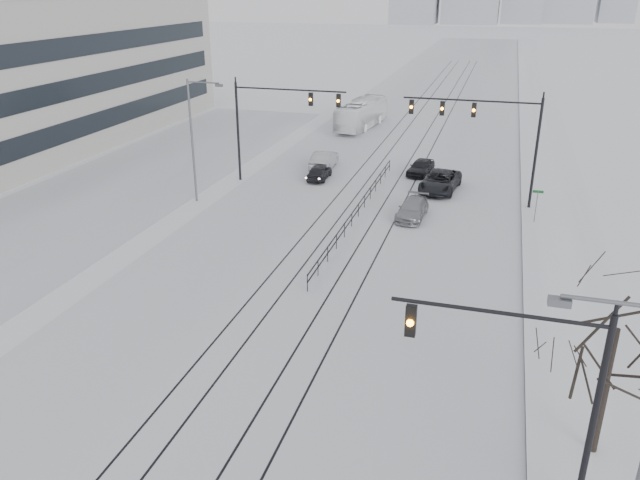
% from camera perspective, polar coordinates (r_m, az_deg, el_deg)
% --- Properties ---
extents(road, '(22.00, 260.00, 0.02)m').
position_cam_1_polar(road, '(72.36, 8.97, 10.03)').
color(road, silver).
rests_on(road, ground).
extents(sidewalk_east, '(5.00, 260.00, 0.16)m').
position_cam_1_polar(sidewalk_east, '(71.94, 19.80, 8.98)').
color(sidewalk_east, white).
rests_on(sidewalk_east, ground).
extents(curb, '(0.10, 260.00, 0.12)m').
position_cam_1_polar(curb, '(71.83, 17.84, 9.19)').
color(curb, gray).
rests_on(curb, ground).
extents(parking_strip, '(14.00, 60.00, 0.03)m').
position_cam_1_polar(parking_strip, '(55.76, -15.79, 5.77)').
color(parking_strip, silver).
rests_on(parking_strip, ground).
extents(tram_rails, '(5.30, 180.00, 0.01)m').
position_cam_1_polar(tram_rails, '(53.18, 5.97, 5.73)').
color(tram_rails, black).
rests_on(tram_rails, ground).
extents(traffic_mast_near, '(6.10, 0.37, 7.00)m').
position_cam_1_polar(traffic_mast_near, '(19.43, 19.41, -12.09)').
color(traffic_mast_near, black).
rests_on(traffic_mast_near, ground).
extents(traffic_mast_ne, '(9.60, 0.37, 8.00)m').
position_cam_1_polar(traffic_mast_ne, '(46.16, 15.20, 9.87)').
color(traffic_mast_ne, black).
rests_on(traffic_mast_ne, ground).
extents(traffic_mast_nw, '(9.10, 0.37, 8.00)m').
position_cam_1_polar(traffic_mast_nw, '(50.30, -4.42, 11.33)').
color(traffic_mast_nw, black).
rests_on(traffic_mast_nw, ground).
extents(street_light_east, '(2.73, 0.25, 9.00)m').
position_cam_1_polar(street_light_east, '(16.94, 26.73, -16.36)').
color(street_light_east, '#595B60').
rests_on(street_light_east, ground).
extents(street_light_west, '(2.73, 0.25, 9.00)m').
position_cam_1_polar(street_light_west, '(46.49, -11.34, 9.60)').
color(street_light_west, '#595B60').
rests_on(street_light_west, ground).
extents(bare_tree, '(4.40, 4.40, 6.10)m').
position_cam_1_polar(bare_tree, '(22.37, 25.36, -8.48)').
color(bare_tree, black).
rests_on(bare_tree, ground).
extents(median_fence, '(0.06, 24.00, 1.00)m').
position_cam_1_polar(median_fence, '(43.70, 3.54, 2.78)').
color(median_fence, black).
rests_on(median_fence, ground).
extents(street_sign, '(0.70, 0.06, 2.40)m').
position_cam_1_polar(street_sign, '(44.41, 19.21, 3.34)').
color(street_sign, '#595B60').
rests_on(street_sign, ground).
extents(sedan_sb_inner, '(1.58, 3.75, 1.27)m').
position_cam_1_polar(sedan_sb_inner, '(52.19, -0.07, 6.22)').
color(sedan_sb_inner, black).
rests_on(sedan_sb_inner, ground).
extents(sedan_sb_outer, '(1.83, 4.80, 1.56)m').
position_cam_1_polar(sedan_sb_outer, '(55.41, 0.38, 7.34)').
color(sedan_sb_outer, '#9A9EA1').
rests_on(sedan_sb_outer, ground).
extents(sedan_nb_front, '(3.17, 5.79, 1.54)m').
position_cam_1_polar(sedan_nb_front, '(50.09, 10.93, 5.28)').
color(sedan_nb_front, black).
rests_on(sedan_nb_front, ground).
extents(sedan_nb_right, '(2.02, 4.47, 1.27)m').
position_cam_1_polar(sedan_nb_right, '(43.87, 8.44, 2.81)').
color(sedan_nb_right, gray).
rests_on(sedan_nb_right, ground).
extents(sedan_nb_far, '(2.30, 4.13, 1.33)m').
position_cam_1_polar(sedan_nb_far, '(54.24, 9.19, 6.60)').
color(sedan_nb_far, black).
rests_on(sedan_nb_far, ground).
extents(box_truck, '(3.91, 11.44, 3.12)m').
position_cam_1_polar(box_truck, '(71.81, 3.83, 11.42)').
color(box_truck, white).
rests_on(box_truck, ground).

